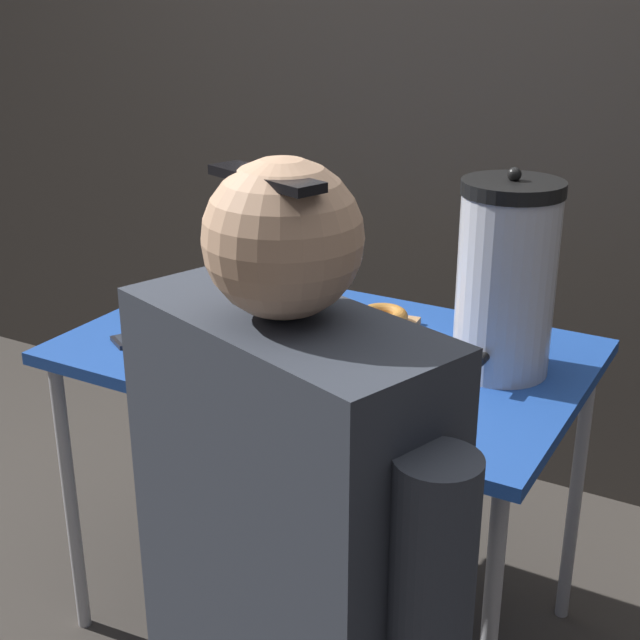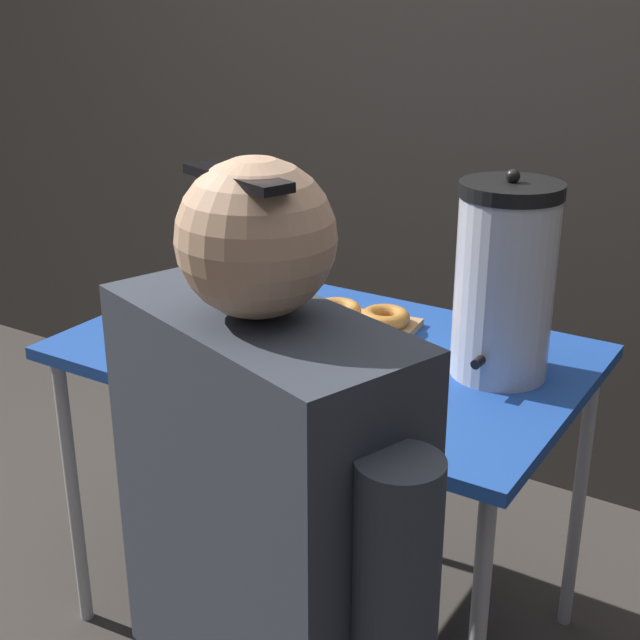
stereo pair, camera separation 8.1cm
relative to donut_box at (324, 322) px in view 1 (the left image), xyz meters
The scene contains 7 objects.
ground_plane 0.78m from the donut_box, 57.89° to the right, with size 12.00×12.00×0.00m, color #3D3833.
back_wall 1.00m from the donut_box, 87.05° to the left, with size 6.00×0.11×2.44m.
folding_table 0.12m from the donut_box, 57.89° to the right, with size 1.12×0.72×0.75m.
donut_box is the anchor object (origin of this frame).
coffee_urn 0.46m from the donut_box, ahead, with size 0.20×0.23×0.43m.
cell_phone 0.40m from the donut_box, 144.26° to the right, with size 0.13×0.16×0.01m.
person_seated 0.86m from the donut_box, 64.21° to the right, with size 0.61×0.37×1.32m.
Camera 1 is at (0.88, -1.59, 1.52)m, focal length 50.00 mm.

